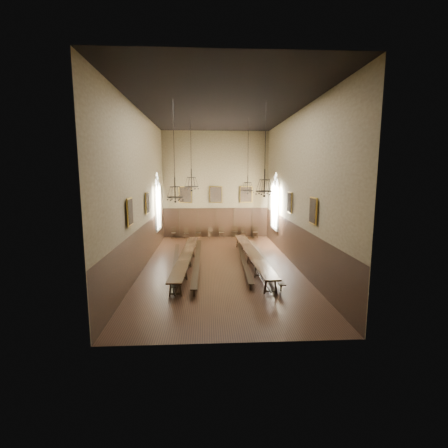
{
  "coord_description": "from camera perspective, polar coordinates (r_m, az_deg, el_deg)",
  "views": [
    {
      "loc": [
        -0.75,
        -18.84,
        5.48
      ],
      "look_at": [
        0.32,
        1.5,
        2.3
      ],
      "focal_mm": 26.0,
      "sensor_mm": 36.0,
      "label": 1
    }
  ],
  "objects": [
    {
      "name": "chandelier_front_left",
      "position": [
        16.38,
        -8.62,
        5.85
      ],
      "size": [
        0.81,
        0.81,
        4.84
      ],
      "color": "black",
      "rests_on": "ceiling"
    },
    {
      "name": "portrait_right_0",
      "position": [
        20.57,
        11.48,
        3.74
      ],
      "size": [
        0.12,
        1.0,
        1.3
      ],
      "color": "#AA8328",
      "rests_on": "wall_right"
    },
    {
      "name": "portrait_back_2",
      "position": [
        27.97,
        3.9,
        5.21
      ],
      "size": [
        1.1,
        0.12,
        1.4
      ],
      "color": "#AA8328",
      "rests_on": "wall_back"
    },
    {
      "name": "table_left",
      "position": [
        19.3,
        -6.67,
        -6.46
      ],
      "size": [
        1.15,
        10.16,
        0.79
      ],
      "rotation": [
        0.0,
        0.0,
        -0.04
      ],
      "color": "black",
      "rests_on": "floor"
    },
    {
      "name": "chair_2",
      "position": [
        27.87,
        -4.57,
        -1.9
      ],
      "size": [
        0.46,
        0.46,
        0.93
      ],
      "rotation": [
        0.0,
        0.0,
        -0.13
      ],
      "color": "black",
      "rests_on": "floor"
    },
    {
      "name": "chair_4",
      "position": [
        27.97,
        -0.43,
        -1.82
      ],
      "size": [
        0.47,
        0.47,
        0.95
      ],
      "rotation": [
        0.0,
        0.0,
        0.12
      ],
      "color": "black",
      "rests_on": "floor"
    },
    {
      "name": "wainscot_panelling",
      "position": [
        19.32,
        -0.71,
        -3.77
      ],
      "size": [
        9.0,
        18.0,
        2.5
      ],
      "primitive_type": null,
      "color": "black",
      "rests_on": "floor"
    },
    {
      "name": "bench_left_inner",
      "position": [
        19.55,
        -4.72,
        -6.51
      ],
      "size": [
        0.32,
        10.56,
        0.48
      ],
      "rotation": [
        0.0,
        0.0,
        -0.0
      ],
      "color": "black",
      "rests_on": "floor"
    },
    {
      "name": "portrait_right_1",
      "position": [
        16.27,
        15.41,
        2.28
      ],
      "size": [
        0.12,
        1.0,
        1.3
      ],
      "color": "#AA8328",
      "rests_on": "wall_right"
    },
    {
      "name": "chair_3",
      "position": [
        27.83,
        -2.35,
        -1.92
      ],
      "size": [
        0.49,
        0.49,
        0.9
      ],
      "rotation": [
        0.0,
        0.0,
        0.29
      ],
      "color": "black",
      "rests_on": "floor"
    },
    {
      "name": "window_left",
      "position": [
        24.7,
        -11.59,
        3.87
      ],
      "size": [
        0.2,
        2.2,
        4.6
      ],
      "primitive_type": null,
      "color": "white",
      "rests_on": "wall_left"
    },
    {
      "name": "floor",
      "position": [
        19.64,
        -0.7,
        -7.36
      ],
      "size": [
        9.0,
        18.0,
        0.02
      ],
      "primitive_type": "cube",
      "color": "black",
      "rests_on": "ground"
    },
    {
      "name": "chair_5",
      "position": [
        28.02,
        1.86,
        -1.75
      ],
      "size": [
        0.56,
        0.56,
        1.04
      ],
      "rotation": [
        0.0,
        0.0,
        -0.25
      ],
      "color": "black",
      "rests_on": "floor"
    },
    {
      "name": "chair_1",
      "position": [
        27.87,
        -6.64,
        -1.97
      ],
      "size": [
        0.44,
        0.44,
        0.87
      ],
      "rotation": [
        0.0,
        0.0,
        0.14
      ],
      "color": "black",
      "rests_on": "floor"
    },
    {
      "name": "window_right",
      "position": [
        24.97,
        9.0,
        3.99
      ],
      "size": [
        0.2,
        2.2,
        4.6
      ],
      "primitive_type": null,
      "color": "white",
      "rests_on": "wall_right"
    },
    {
      "name": "wall_front",
      "position": [
        9.9,
        1.35,
        3.19
      ],
      "size": [
        9.0,
        0.02,
        9.0
      ],
      "primitive_type": "cube",
      "color": "#786949",
      "rests_on": "ground"
    },
    {
      "name": "chair_7",
      "position": [
        28.14,
        5.53,
        -1.78
      ],
      "size": [
        0.46,
        0.46,
        0.97
      ],
      "rotation": [
        0.0,
        0.0,
        -0.08
      ],
      "color": "black",
      "rests_on": "floor"
    },
    {
      "name": "bench_left_outer",
      "position": [
        19.47,
        -8.48,
        -6.77
      ],
      "size": [
        0.89,
        9.09,
        0.41
      ],
      "rotation": [
        0.0,
        0.0,
        0.07
      ],
      "color": "black",
      "rests_on": "floor"
    },
    {
      "name": "chair_6",
      "position": [
        28.02,
        3.48,
        -1.83
      ],
      "size": [
        0.52,
        0.52,
        0.93
      ],
      "rotation": [
        0.0,
        0.0,
        0.32
      ],
      "color": "black",
      "rests_on": "floor"
    },
    {
      "name": "chandelier_back_right",
      "position": [
        21.58,
        4.19,
        6.79
      ],
      "size": [
        0.81,
        0.81,
        4.77
      ],
      "color": "black",
      "rests_on": "ceiling"
    },
    {
      "name": "portrait_back_0",
      "position": [
        27.84,
        -6.83,
        5.15
      ],
      "size": [
        1.1,
        0.12,
        1.4
      ],
      "color": "#AA8328",
      "rests_on": "wall_back"
    },
    {
      "name": "table_right",
      "position": [
        19.77,
        4.92,
        -6.0
      ],
      "size": [
        1.19,
        10.67,
        0.83
      ],
      "rotation": [
        0.0,
        0.0,
        0.04
      ],
      "color": "black",
      "rests_on": "floor"
    },
    {
      "name": "ceiling",
      "position": [
        19.18,
        -0.76,
        19.48
      ],
      "size": [
        9.0,
        18.0,
        0.02
      ],
      "primitive_type": "cube",
      "color": "black",
      "rests_on": "ground"
    },
    {
      "name": "wall_left",
      "position": [
        19.23,
        -14.35,
        5.68
      ],
      "size": [
        0.02,
        18.0,
        9.0
      ],
      "primitive_type": "cube",
      "color": "#786949",
      "rests_on": "ground"
    },
    {
      "name": "chandelier_back_left",
      "position": [
        20.95,
        -5.74,
        7.34
      ],
      "size": [
        0.9,
        0.9,
        4.51
      ],
      "color": "black",
      "rests_on": "ceiling"
    },
    {
      "name": "bench_right_outer",
      "position": [
        19.85,
        7.01,
        -6.38
      ],
      "size": [
        0.38,
        9.67,
        0.43
      ],
      "rotation": [
        0.0,
        0.0,
        0.01
      ],
      "color": "black",
      "rests_on": "floor"
    },
    {
      "name": "portrait_left_0",
      "position": [
        20.25,
        -13.35,
        3.6
      ],
      "size": [
        0.12,
        1.0,
        1.3
      ],
      "color": "#AA8328",
      "rests_on": "wall_left"
    },
    {
      "name": "wall_back",
      "position": [
        27.87,
        -1.47,
        6.86
      ],
      "size": [
        9.0,
        0.02,
        9.0
      ],
      "primitive_type": "cube",
      "color": "#786949",
      "rests_on": "ground"
    },
    {
      "name": "chair_0",
      "position": [
        28.04,
        -8.82,
        -1.9
      ],
      "size": [
        0.46,
        0.46,
        0.94
      ],
      "rotation": [
        0.0,
        0.0,
        0.1
      ],
      "color": "black",
      "rests_on": "floor"
    },
    {
      "name": "bench_right_inner",
      "position": [
        19.63,
        3.48,
        -6.56
      ],
      "size": [
        0.56,
        9.02,
        0.41
      ],
      "rotation": [
        0.0,
        0.0,
        -0.03
      ],
      "color": "black",
      "rests_on": "floor"
    },
    {
      "name": "wall_right",
      "position": [
        19.58,
        12.65,
        5.8
      ],
      "size": [
        0.02,
        18.0,
        9.0
      ],
      "primitive_type": "cube",
      "color": "#786949",
      "rests_on": "ground"
    },
    {
      "name": "portrait_left_1",
      "position": [
        15.86,
        -16.23,
        2.08
      ],
      "size": [
        0.12,
        1.0,
        1.3
      ],
      "color": "#AA8328",
      "rests_on": "wall_left"
    },
    {
      "name": "portrait_back_1",
      "position": [
        27.78,
        -1.45,
        5.2
      ],
      "size": [
        1.1,
        0.12,
        1.4
      ],
      "color": "#AA8328",
      "rests_on": "wall_back"
    },
    {
      "name": "chandelier_front_right",
      "position": [
        16.75,
        7.13,
        6.73
      ],
      "size": [
        0.9,
        0.9,
        4.58
      ],
      "color": "black",
      "rests_on": "ceiling"
    }
  ]
}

